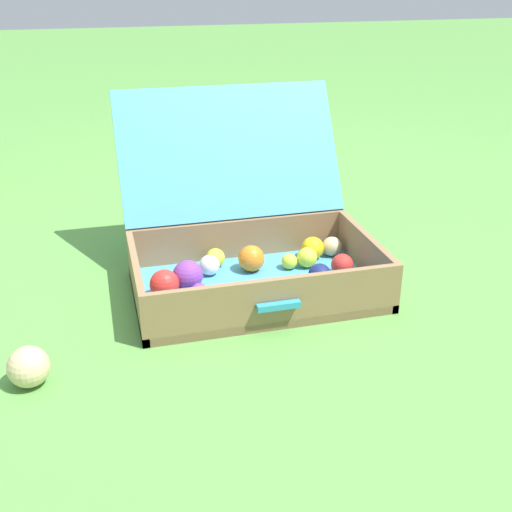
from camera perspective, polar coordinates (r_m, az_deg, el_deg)
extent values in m
plane|color=#569342|center=(1.76, 0.04, -3.92)|extent=(16.00, 16.00, 0.00)
cube|color=#4799C6|center=(1.79, 0.00, -2.93)|extent=(0.67, 0.42, 0.03)
cube|color=olive|center=(1.72, -10.60, -2.45)|extent=(0.02, 0.42, 0.14)
cube|color=olive|center=(1.86, 9.75, -0.12)|extent=(0.02, 0.42, 0.14)
cube|color=olive|center=(1.59, 1.82, -4.32)|extent=(0.63, 0.02, 0.14)
cube|color=olive|center=(1.94, -1.49, 1.26)|extent=(0.63, 0.02, 0.14)
cube|color=#4799C6|center=(1.96, -2.37, 9.27)|extent=(0.67, 0.24, 0.37)
cube|color=teal|center=(1.57, 2.03, -4.47)|extent=(0.11, 0.02, 0.02)
sphere|color=navy|center=(1.77, 5.72, -1.71)|extent=(0.07, 0.07, 0.07)
sphere|color=orange|center=(1.85, -0.42, -0.22)|extent=(0.08, 0.08, 0.08)
sphere|color=red|center=(1.84, 7.70, -0.78)|extent=(0.06, 0.06, 0.06)
sphere|color=red|center=(1.72, -8.17, -2.51)|extent=(0.08, 0.08, 0.08)
sphere|color=blue|center=(1.68, 3.92, -2.99)|extent=(0.08, 0.08, 0.08)
sphere|color=yellow|center=(1.93, 5.08, 0.72)|extent=(0.07, 0.07, 0.07)
sphere|color=#CCDB38|center=(1.88, -3.65, -0.16)|extent=(0.06, 0.06, 0.06)
sphere|color=purple|center=(1.70, -5.08, -3.25)|extent=(0.05, 0.05, 0.05)
sphere|color=purple|center=(1.75, -6.10, -1.73)|extent=(0.08, 0.08, 0.08)
sphere|color=#CCDB38|center=(1.87, 3.00, -0.48)|extent=(0.05, 0.05, 0.05)
sphere|color=white|center=(1.83, -4.18, -0.82)|extent=(0.06, 0.06, 0.06)
sphere|color=#CCDB38|center=(1.88, 4.59, -0.13)|extent=(0.06, 0.06, 0.06)
sphere|color=#D1B784|center=(1.96, 6.78, 0.86)|extent=(0.06, 0.06, 0.06)
sphere|color=white|center=(1.67, -3.18, -3.59)|extent=(0.05, 0.05, 0.05)
sphere|color=#D1B784|center=(1.49, -19.65, -9.30)|extent=(0.09, 0.09, 0.09)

